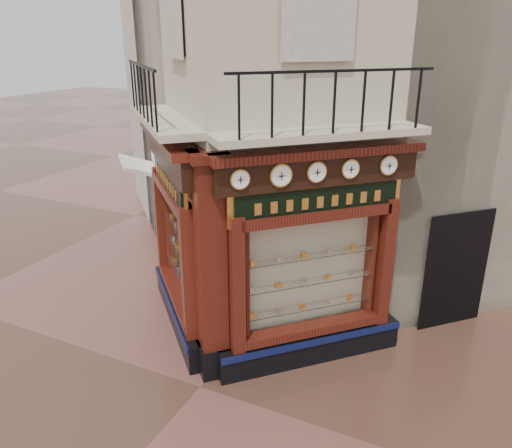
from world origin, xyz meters
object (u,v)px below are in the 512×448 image
Objects in this scene: signboard_right at (318,201)px; clock_b at (281,176)px; clock_e at (388,165)px; signboard_left at (169,180)px; clock_c at (317,172)px; awning at (148,264)px; corner_pilaster at (211,273)px; clock_d at (350,169)px; clock_a at (240,179)px.

clock_b is at bearing -171.17° from signboard_right.
signboard_left is at bearing 146.30° from clock_e.
clock_c is at bearing -138.03° from signboard_left.
clock_e is 0.15× the size of signboard_right.
clock_b is 6.63m from awning.
clock_e is 7.32m from awning.
signboard_left is (2.37, -2.11, 3.10)m from awning.
clock_d is (1.88, 1.28, 1.67)m from corner_pilaster.
corner_pilaster reaches higher than clock_e.
clock_d is 0.71m from clock_e.
awning is at bearing 3.32° from signboard_left.
signboard_left is at bearing -176.68° from awning.
clock_b is 1.11× the size of clock_e.
clock_d is 0.97× the size of clock_e.
signboard_right is (-0.93, -0.77, -0.52)m from clock_e.
clock_d is 0.22× the size of awning.
signboard_left is (-3.85, -0.77, -0.52)m from clock_e.
clock_a is 0.14× the size of signboard_right.
awning is at bearing 113.28° from signboard_right.
corner_pilaster is at bearing 171.76° from clock_e.
corner_pilaster is 5.31m from awning.
clock_c is 0.16× the size of signboard_left.
signboard_right is at bearing 174.73° from clock_e.
clock_a reaches higher than signboard_left.
clock_a is 0.92× the size of clock_c.
signboard_right is at bearing 167.22° from clock_d.
corner_pilaster is at bearing 169.75° from signboard_right.
awning is 0.71× the size of signboard_left.
clock_b is 0.25× the size of awning.
clock_b is (1.04, 0.43, 1.67)m from corner_pilaster.
corner_pilaster is 1.77m from clock_a.
signboard_right is (-0.42, -0.27, -0.52)m from clock_d.
awning is (-5.71, 1.84, -3.62)m from clock_d.
clock_b reaches higher than signboard_right.
clock_d is 0.14× the size of signboard_right.
corner_pilaster is 12.33× the size of clock_d.
clock_b is at bearing -148.11° from signboard_left.
clock_b reaches higher than clock_c.
corner_pilaster reaches higher than signboard_right.
clock_b reaches higher than clock_a.
signboard_right is (0.43, 0.58, -0.52)m from clock_b.
clock_a is 6.51m from awning.
clock_e is (1.81, 1.81, 0.00)m from clock_a.
clock_c reaches higher than awning.
clock_e is at bearing -5.27° from signboard_right.
clock_d is 3.40m from signboard_left.
awning is at bearing 117.14° from clock_d.
clock_a is 0.21× the size of awning.
clock_c is at bearing -0.00° from clock_b.
signboard_left is (-1.46, 1.01, 1.15)m from corner_pilaster.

